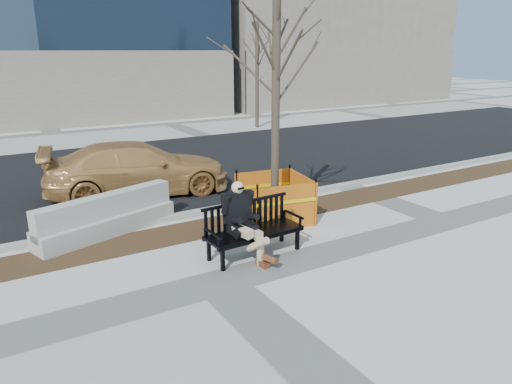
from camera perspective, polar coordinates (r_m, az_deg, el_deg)
ground at (r=8.75m, az=-4.48°, el=-10.78°), size 120.00×120.00×0.00m
mulch_strip at (r=10.93m, az=-10.62°, el=-5.18°), size 40.00×1.20×0.02m
asphalt_street at (r=16.64m, az=-18.19°, el=1.89°), size 60.00×10.40×0.01m
curb at (r=11.76m, az=-12.27°, el=-3.41°), size 60.00×0.25×0.12m
bench at (r=9.80m, az=-0.21°, el=-7.57°), size 2.12×0.86×1.11m
seated_man at (r=9.70m, az=-1.78°, el=-7.84°), size 0.73×1.16×1.57m
tree_fence at (r=11.76m, az=2.22°, el=-3.33°), size 2.72×2.72×5.87m
sedan at (r=14.27m, az=-13.82°, el=-0.17°), size 5.50×3.03×1.51m
jersey_barrier_left at (r=11.37m, az=-17.38°, el=-4.85°), size 3.35×1.64×0.95m
far_tree_right at (r=25.94m, az=0.12°, el=7.82°), size 2.28×2.28×5.88m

